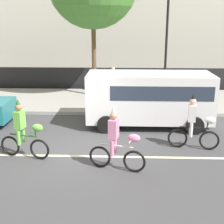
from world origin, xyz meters
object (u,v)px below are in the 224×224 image
parade_cyclist_lime (24,133)px  street_lamp_post (167,25)px  parade_cyclist_zebra (195,125)px  pedestrian_onlooker (113,80)px  parade_cyclist_pink (117,143)px  parked_van_white (151,95)px

parade_cyclist_lime → street_lamp_post: (5.21, 6.77, 3.15)m
parade_cyclist_zebra → street_lamp_post: (-0.31, 5.85, 3.15)m
parade_cyclist_lime → pedestrian_onlooker: (2.53, 7.96, 0.17)m
parade_cyclist_pink → parked_van_white: bearing=72.6°
street_lamp_post → pedestrian_onlooker: 4.17m
pedestrian_onlooker → street_lamp_post: bearing=-23.9°
parade_cyclist_pink → pedestrian_onlooker: size_ratio=1.19×
parade_cyclist_zebra → pedestrian_onlooker: 7.64m
parked_van_white → street_lamp_post: street_lamp_post is taller
parade_cyclist_zebra → parked_van_white: bearing=118.0°
pedestrian_onlooker → parade_cyclist_pink: bearing=-87.2°
parade_cyclist_lime → street_lamp_post: size_ratio=0.33×
parked_van_white → pedestrian_onlooker: parked_van_white is taller
parked_van_white → street_lamp_post: size_ratio=0.85×
parked_van_white → parade_cyclist_zebra: bearing=-62.0°
street_lamp_post → parked_van_white: bearing=-105.9°
parade_cyclist_lime → parked_van_white: size_ratio=0.38×
parade_cyclist_pink → street_lamp_post: street_lamp_post is taller
parked_van_white → pedestrian_onlooker: bearing=110.2°
parade_cyclist_lime → parked_van_white: parked_van_white is taller
parade_cyclist_zebra → pedestrian_onlooker: bearing=113.0°
parade_cyclist_zebra → parade_cyclist_pink: bearing=-147.1°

